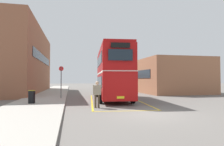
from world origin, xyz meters
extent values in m
plane|color=#66605B|center=(0.00, 14.40, 0.00)|extent=(135.60, 135.60, 0.00)
cube|color=#A39E93|center=(-6.50, 16.80, 0.07)|extent=(4.00, 57.60, 0.14)
cube|color=brown|center=(-11.14, 20.39, 4.47)|extent=(6.08, 21.34, 8.95)
cube|color=#19232D|center=(-8.07, 20.39, 4.92)|extent=(0.06, 16.22, 1.10)
cube|color=#9E6647|center=(9.68, 18.57, 2.35)|extent=(8.37, 15.27, 4.71)
cube|color=#232D38|center=(5.47, 18.57, 2.59)|extent=(0.06, 11.60, 1.10)
cylinder|color=black|center=(-1.22, 11.28, 0.50)|extent=(0.37, 1.02, 1.00)
cylinder|color=black|center=(1.32, 11.04, 0.50)|extent=(0.37, 1.02, 1.00)
cylinder|color=black|center=(-1.80, 5.29, 0.50)|extent=(0.37, 1.02, 1.00)
cylinder|color=black|center=(0.75, 5.04, 0.50)|extent=(0.37, 1.02, 1.00)
cube|color=#A80F0F|center=(-0.24, 8.16, 1.40)|extent=(3.39, 9.91, 2.10)
cube|color=#A80F0F|center=(-0.24, 8.16, 3.50)|extent=(3.37, 9.71, 2.10)
cube|color=#A80F0F|center=(-0.24, 8.16, 4.65)|extent=(3.26, 9.61, 0.20)
cube|color=white|center=(-0.24, 8.16, 2.45)|extent=(3.41, 9.81, 0.14)
cube|color=#19232D|center=(-1.49, 8.28, 1.70)|extent=(0.79, 7.93, 0.84)
cube|color=#19232D|center=(-1.49, 8.28, 3.60)|extent=(0.79, 7.93, 0.84)
cube|color=#19232D|center=(1.02, 8.04, 1.70)|extent=(0.79, 7.93, 0.84)
cube|color=#19232D|center=(1.02, 8.04, 3.60)|extent=(0.79, 7.93, 0.84)
cube|color=#19232D|center=(-0.70, 3.31, 3.60)|extent=(1.73, 0.20, 0.80)
cube|color=black|center=(-0.70, 3.31, 4.28)|extent=(1.36, 0.17, 0.36)
cube|color=#19232D|center=(0.23, 13.02, 1.80)|extent=(1.98, 0.23, 1.00)
cube|color=yellow|center=(-0.70, 3.31, 0.63)|extent=(0.52, 0.08, 0.16)
cylinder|color=black|center=(1.80, 28.88, 0.46)|extent=(0.34, 0.94, 0.92)
cylinder|color=black|center=(4.21, 28.66, 0.46)|extent=(0.34, 0.94, 0.92)
cylinder|color=black|center=(1.35, 23.84, 0.46)|extent=(0.34, 0.94, 0.92)
cylinder|color=black|center=(3.76, 23.63, 0.46)|extent=(0.34, 0.94, 0.92)
cube|color=silver|center=(2.78, 26.25, 1.60)|extent=(3.07, 8.59, 2.60)
cube|color=silver|center=(2.78, 26.25, 2.96)|extent=(2.90, 8.25, 0.12)
cube|color=#19232D|center=(1.59, 26.36, 1.95)|extent=(0.62, 6.71, 0.96)
cube|color=#19232D|center=(3.96, 26.15, 1.95)|extent=(0.62, 6.71, 0.96)
cube|color=#19232D|center=(3.15, 30.47, 1.90)|extent=(1.87, 0.20, 1.10)
cylinder|color=#473828|center=(-2.28, 3.04, 0.43)|extent=(0.14, 0.14, 0.86)
cylinder|color=#473828|center=(-2.49, 2.98, 0.43)|extent=(0.14, 0.14, 0.86)
cube|color=gray|center=(-2.38, 3.01, 1.18)|extent=(0.54, 0.36, 0.64)
cylinder|color=gray|center=(-2.14, 3.08, 1.21)|extent=(0.09, 0.09, 0.61)
cylinder|color=gray|center=(-2.62, 2.94, 1.21)|extent=(0.09, 0.09, 0.61)
sphere|color=tan|center=(-2.38, 2.99, 1.64)|extent=(0.23, 0.23, 0.23)
cylinder|color=black|center=(-6.88, 5.34, 0.60)|extent=(0.49, 0.49, 0.91)
cylinder|color=olive|center=(-6.88, 5.34, 1.07)|extent=(0.51, 0.51, 0.04)
cylinder|color=#4C4C51|center=(-4.97, 9.12, 1.60)|extent=(0.08, 0.08, 2.93)
cylinder|color=red|center=(-4.97, 9.12, 2.89)|extent=(0.43, 0.14, 0.44)
cube|color=gold|center=(-2.27, 7.39, 0.00)|extent=(1.23, 11.67, 0.01)
cube|color=gold|center=(1.79, 7.00, 0.00)|extent=(1.23, 11.67, 0.01)
cube|color=gold|center=(-0.79, 1.36, 0.00)|extent=(4.19, 0.52, 0.01)
camera|label=1|loc=(-4.12, -10.10, 1.89)|focal=31.88mm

